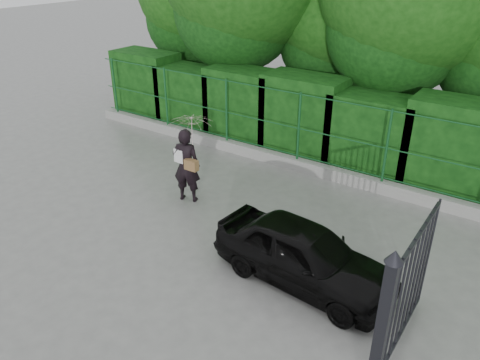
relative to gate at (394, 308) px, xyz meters
The scene contains 7 objects.
ground 4.81m from the gate, behind, with size 80.00×80.00×0.00m, color gray.
kerb 7.04m from the gate, 131.36° to the left, with size 14.00×0.25×0.30m, color #9E9E99.
fence 6.82m from the gate, 129.97° to the left, with size 14.13×0.06×1.80m.
hedge 7.77m from the gate, 126.79° to the left, with size 14.20×1.20×2.26m.
gate is the anchor object (origin of this frame).
woman 5.88m from the gate, 156.62° to the left, with size 1.01×0.99×2.08m.
car 2.31m from the gate, 147.87° to the left, with size 1.33×3.31×1.13m, color black.
Camera 1 is at (5.60, -5.65, 5.35)m, focal length 35.00 mm.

